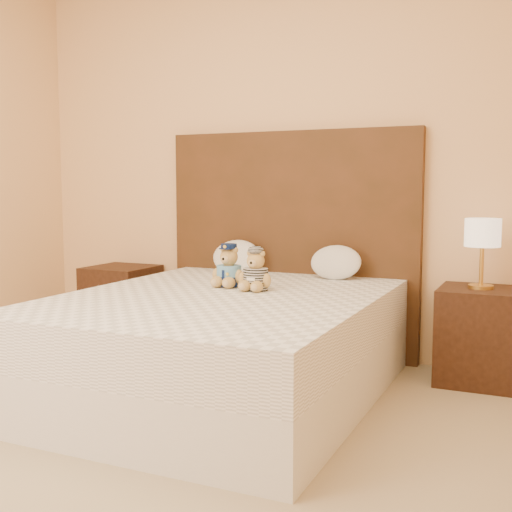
{
  "coord_description": "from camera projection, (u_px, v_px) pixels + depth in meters",
  "views": [
    {
      "loc": [
        1.58,
        -1.83,
        1.12
      ],
      "look_at": [
        0.09,
        1.45,
        0.74
      ],
      "focal_mm": 45.0,
      "sensor_mm": 36.0,
      "label": 1
    }
  ],
  "objects": [
    {
      "name": "bed",
      "position": [
        222.0,
        344.0,
        3.48
      ],
      "size": [
        1.6,
        2.0,
        0.55
      ],
      "color": "white",
      "rests_on": "ground"
    },
    {
      "name": "ground",
      "position": [
        76.0,
        485.0,
        2.42
      ],
      "size": [
        4.0,
        4.5,
        0.0
      ],
      "primitive_type": "cube",
      "color": "tan",
      "rests_on": "ground"
    },
    {
      "name": "headboard",
      "position": [
        291.0,
        243.0,
        4.35
      ],
      "size": [
        1.75,
        0.08,
        1.5
      ],
      "primitive_type": "cube",
      "color": "#502D18",
      "rests_on": "ground"
    },
    {
      "name": "room_walls",
      "position": [
        137.0,
        21.0,
        2.65
      ],
      "size": [
        4.04,
        4.52,
        2.72
      ],
      "color": "#F6C186",
      "rests_on": "ground"
    },
    {
      "name": "pillow_left",
      "position": [
        236.0,
        255.0,
        4.32
      ],
      "size": [
        0.34,
        0.22,
        0.24
      ],
      "primitive_type": "ellipsoid",
      "color": "white",
      "rests_on": "bed"
    },
    {
      "name": "teddy_police",
      "position": [
        229.0,
        265.0,
        3.72
      ],
      "size": [
        0.23,
        0.22,
        0.25
      ],
      "primitive_type": null,
      "rotation": [
        0.0,
        0.0,
        -0.07
      ],
      "color": "tan",
      "rests_on": "bed"
    },
    {
      "name": "teddy_prisoner",
      "position": [
        256.0,
        270.0,
        3.58
      ],
      "size": [
        0.21,
        0.2,
        0.23
      ],
      "primitive_type": null,
      "rotation": [
        0.0,
        0.0,
        -0.01
      ],
      "color": "tan",
      "rests_on": "bed"
    },
    {
      "name": "nightstand_right",
      "position": [
        479.0,
        336.0,
        3.69
      ],
      "size": [
        0.45,
        0.45,
        0.55
      ],
      "primitive_type": "cube",
      "color": "#3C2013",
      "rests_on": "ground"
    },
    {
      "name": "nightstand_left",
      "position": [
        122.0,
        304.0,
        4.72
      ],
      "size": [
        0.45,
        0.45,
        0.55
      ],
      "primitive_type": "cube",
      "color": "#3C2013",
      "rests_on": "ground"
    },
    {
      "name": "lamp",
      "position": [
        483.0,
        236.0,
        3.63
      ],
      "size": [
        0.2,
        0.2,
        0.4
      ],
      "color": "gold",
      "rests_on": "nightstand_right"
    },
    {
      "name": "pillow_right",
      "position": [
        336.0,
        261.0,
        4.04
      ],
      "size": [
        0.33,
        0.21,
        0.23
      ],
      "primitive_type": "ellipsoid",
      "color": "white",
      "rests_on": "bed"
    }
  ]
}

